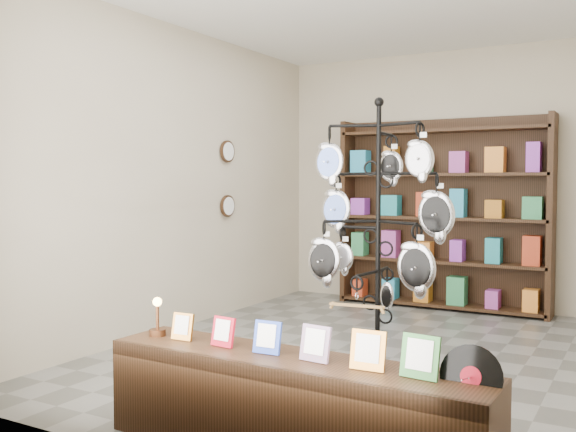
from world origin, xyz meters
The scene contains 6 objects.
ground centered at (0.00, 0.00, 0.00)m, with size 5.00×5.00×0.00m, color slate.
room_envelope centered at (0.00, 0.00, 1.85)m, with size 5.00×5.00×5.00m.
display_tree centered at (0.44, -0.82, 1.18)m, with size 1.05×0.89×2.05m.
front_shelf centered at (0.45, -2.09, 0.27)m, with size 2.18×0.49×0.77m.
back_shelving centered at (0.00, 2.30, 1.03)m, with size 2.42×0.36×2.20m.
wall_clocks centered at (-1.97, 0.80, 1.50)m, with size 0.03×0.24×0.84m.
Camera 1 is at (2.09, -5.02, 1.46)m, focal length 40.00 mm.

